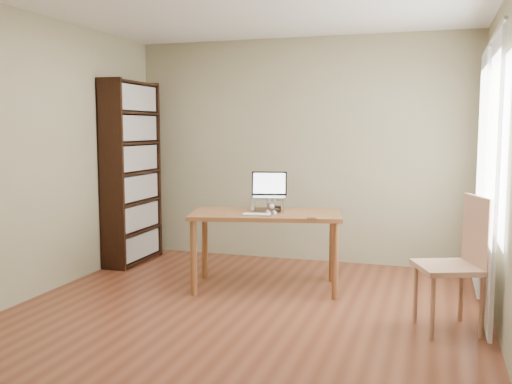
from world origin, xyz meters
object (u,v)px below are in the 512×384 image
keyboard (257,215)px  desk (266,222)px  chair (460,259)px  cat (271,204)px  laptop (270,191)px  bookshelf (132,172)px

keyboard → desk: bearing=78.6°
keyboard → chair: 1.85m
desk → cat: size_ratio=3.16×
cat → laptop: bearing=92.3°
cat → chair: size_ratio=0.47×
bookshelf → desk: bookshelf is taller
cat → chair: (1.74, -0.81, -0.25)m
keyboard → chair: bearing=-21.1°
desk → chair: (1.75, -0.70, -0.08)m
keyboard → chair: size_ratio=0.27×
laptop → cat: (0.02, -0.03, -0.12)m
cat → chair: chair is taller
desk → laptop: (-0.00, 0.14, 0.29)m
keyboard → cat: cat is taller
laptop → chair: bearing=-38.1°
laptop → keyboard: (-0.02, -0.36, -0.18)m
bookshelf → desk: (1.80, -0.61, -0.39)m
laptop → keyboard: size_ratio=1.41×
bookshelf → keyboard: size_ratio=7.52×
laptop → chair: laptop is taller
keyboard → cat: size_ratio=0.57×
desk → chair: 1.89m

